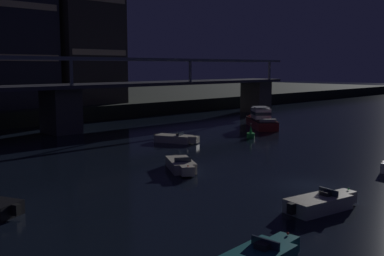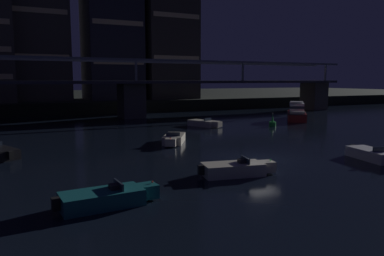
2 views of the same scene
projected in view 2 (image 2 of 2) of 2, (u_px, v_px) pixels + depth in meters
ground_plane at (261, 159)px, 28.77m from camera, size 400.00×400.00×0.00m
far_riverbank at (83, 98)px, 103.18m from camera, size 240.00×80.00×2.20m
river_bridge at (131, 90)px, 59.79m from camera, size 83.82×6.40×9.38m
tower_central at (110, 7)px, 73.52m from camera, size 10.41×11.94×36.88m
cabin_cruiser_near_left at (296, 113)px, 57.11m from camera, size 7.36×8.39×2.79m
speedboat_near_right at (236, 169)px, 23.98m from camera, size 5.23×2.49×1.16m
speedboat_mid_left at (374, 155)px, 28.45m from camera, size 2.43×5.23×1.16m
speedboat_mid_right at (106, 198)px, 18.11m from camera, size 5.22×2.06×1.16m
speedboat_far_left at (174, 139)px, 36.13m from camera, size 3.65×4.85×1.16m
speedboat_far_center at (204, 123)px, 49.04m from camera, size 3.23×5.02×1.16m
channel_buoy at (272, 123)px, 49.16m from camera, size 0.90×0.90×1.76m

